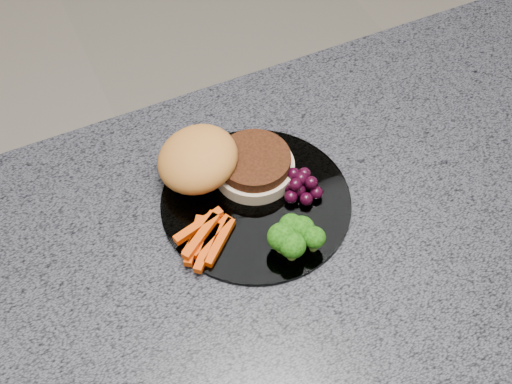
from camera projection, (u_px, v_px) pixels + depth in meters
island_cabinet at (274, 377)px, 1.31m from camera, size 1.20×0.60×0.86m
countertop at (281, 246)px, 0.96m from camera, size 1.20×0.60×0.04m
plate at (256, 202)px, 0.97m from camera, size 0.26×0.26×0.01m
burger at (218, 163)px, 0.97m from camera, size 0.21×0.17×0.06m
carrot_sticks at (204, 237)px, 0.92m from camera, size 0.09×0.08×0.02m
broccoli at (294, 236)px, 0.90m from camera, size 0.07×0.06×0.05m
grape_bunch at (301, 185)px, 0.97m from camera, size 0.05×0.05×0.03m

